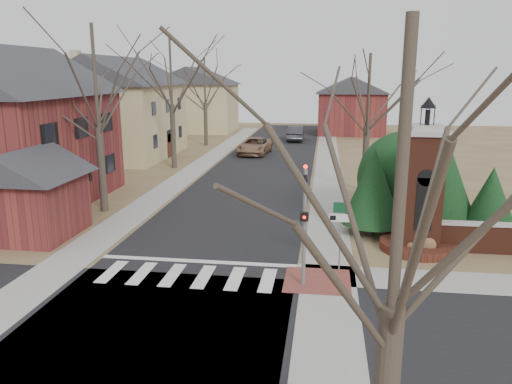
% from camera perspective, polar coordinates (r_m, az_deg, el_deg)
% --- Properties ---
extents(ground, '(120.00, 120.00, 0.00)m').
position_cam_1_polar(ground, '(18.37, -8.45, -10.46)').
color(ground, brown).
rests_on(ground, ground).
extents(main_street, '(8.00, 70.00, 0.01)m').
position_cam_1_polar(main_street, '(39.10, 0.56, 2.52)').
color(main_street, black).
rests_on(main_street, ground).
extents(cross_street, '(120.00, 8.00, 0.01)m').
position_cam_1_polar(cross_street, '(15.81, -11.58, -14.73)').
color(cross_street, black).
rests_on(cross_street, ground).
extents(crosswalk_zone, '(8.00, 2.20, 0.02)m').
position_cam_1_polar(crosswalk_zone, '(19.07, -7.77, -9.48)').
color(crosswalk_zone, silver).
rests_on(crosswalk_zone, ground).
extents(stop_bar, '(8.00, 0.35, 0.02)m').
position_cam_1_polar(stop_bar, '(20.41, -6.64, -7.88)').
color(stop_bar, silver).
rests_on(stop_bar, ground).
extents(sidewalk_right_main, '(2.00, 60.00, 0.02)m').
position_cam_1_polar(sidewalk_right_main, '(38.79, 8.20, 2.30)').
color(sidewalk_right_main, gray).
rests_on(sidewalk_right_main, ground).
extents(sidewalk_left, '(2.00, 60.00, 0.02)m').
position_cam_1_polar(sidewalk_left, '(40.09, -6.84, 2.70)').
color(sidewalk_left, gray).
rests_on(sidewalk_left, ground).
extents(curb_apron, '(2.40, 2.40, 0.02)m').
position_cam_1_polar(curb_apron, '(18.61, 7.02, -10.05)').
color(curb_apron, brown).
rests_on(curb_apron, ground).
extents(traffic_signal_pole, '(0.28, 0.41, 4.50)m').
position_cam_1_polar(traffic_signal_pole, '(17.35, 5.58, -2.72)').
color(traffic_signal_pole, slate).
rests_on(traffic_signal_pole, ground).
extents(sign_post, '(0.90, 0.07, 2.75)m').
position_cam_1_polar(sign_post, '(18.88, 9.65, -3.53)').
color(sign_post, slate).
rests_on(sign_post, ground).
extents(brick_gate_monument, '(3.20, 3.20, 6.47)m').
position_cam_1_polar(brick_gate_monument, '(22.09, 18.33, -0.96)').
color(brick_gate_monument, '#522618').
rests_on(brick_gate_monument, ground).
extents(house_brick_left, '(9.80, 11.80, 9.42)m').
position_cam_1_polar(house_brick_left, '(31.76, -26.69, 7.07)').
color(house_brick_left, maroon).
rests_on(house_brick_left, ground).
extents(house_stucco_left, '(9.80, 12.80, 9.28)m').
position_cam_1_polar(house_stucco_left, '(46.94, -15.42, 9.52)').
color(house_stucco_left, tan).
rests_on(house_stucco_left, ground).
extents(garage_left, '(4.80, 4.80, 4.29)m').
position_cam_1_polar(garage_left, '(25.11, -24.65, 0.33)').
color(garage_left, maroon).
rests_on(garage_left, ground).
extents(house_distant_left, '(10.80, 8.80, 8.53)m').
position_cam_1_polar(house_distant_left, '(66.35, -6.98, 10.59)').
color(house_distant_left, tan).
rests_on(house_distant_left, ground).
extents(house_distant_right, '(8.80, 8.80, 7.30)m').
position_cam_1_polar(house_distant_right, '(64.26, 10.81, 9.83)').
color(house_distant_right, maroon).
rests_on(house_distant_right, ground).
extents(evergreen_near, '(2.80, 2.80, 4.10)m').
position_cam_1_polar(evergreen_near, '(23.75, 13.25, 0.67)').
color(evergreen_near, '#473D33').
rests_on(evergreen_near, ground).
extents(evergreen_mid, '(3.40, 3.40, 4.70)m').
position_cam_1_polar(evergreen_mid, '(25.37, 20.49, 1.67)').
color(evergreen_mid, '#473D33').
rests_on(evergreen_mid, ground).
extents(evergreen_far, '(2.40, 2.40, 3.30)m').
position_cam_1_polar(evergreen_far, '(25.09, 25.29, -0.54)').
color(evergreen_far, '#473D33').
rests_on(evergreen_far, ground).
extents(evergreen_mass, '(4.80, 4.80, 4.80)m').
position_cam_1_polar(evergreen_mass, '(26.38, 16.68, 1.94)').
color(evergreen_mass, black).
rests_on(evergreen_mass, ground).
extents(bare_tree_0, '(8.05, 8.05, 11.15)m').
position_cam_1_polar(bare_tree_0, '(27.77, -17.99, 13.41)').
color(bare_tree_0, '#473D33').
rests_on(bare_tree_0, ground).
extents(bare_tree_1, '(8.40, 8.40, 11.64)m').
position_cam_1_polar(bare_tree_1, '(39.91, -9.75, 14.14)').
color(bare_tree_1, '#473D33').
rests_on(bare_tree_1, ground).
extents(bare_tree_2, '(7.35, 7.35, 10.19)m').
position_cam_1_polar(bare_tree_2, '(52.57, -5.89, 12.94)').
color(bare_tree_2, '#473D33').
rests_on(bare_tree_2, ground).
extents(bare_tree_3, '(7.00, 7.00, 9.70)m').
position_cam_1_polar(bare_tree_3, '(32.20, 12.80, 11.84)').
color(bare_tree_3, '#473D33').
rests_on(bare_tree_3, ground).
extents(bare_tree_4, '(6.65, 6.65, 9.21)m').
position_cam_1_polar(bare_tree_4, '(7.24, 16.48, 4.67)').
color(bare_tree_4, '#473D33').
rests_on(bare_tree_4, ground).
extents(pickup_truck, '(2.97, 5.72, 1.54)m').
position_cam_1_polar(pickup_truck, '(46.86, -0.15, 5.28)').
color(pickup_truck, '#8D6B4D').
rests_on(pickup_truck, ground).
extents(distant_car, '(1.80, 5.01, 1.64)m').
position_cam_1_polar(distant_car, '(56.55, 4.54, 6.69)').
color(distant_car, '#36373E').
rests_on(distant_car, ground).
extents(dry_shrub_left, '(0.78, 0.78, 0.78)m').
position_cam_1_polar(dry_shrub_left, '(22.14, 17.15, -5.64)').
color(dry_shrub_left, brown).
rests_on(dry_shrub_left, ground).
extents(dry_shrub_right, '(0.94, 0.94, 0.94)m').
position_cam_1_polar(dry_shrub_right, '(22.25, 18.95, -5.46)').
color(dry_shrub_right, brown).
rests_on(dry_shrub_right, ground).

